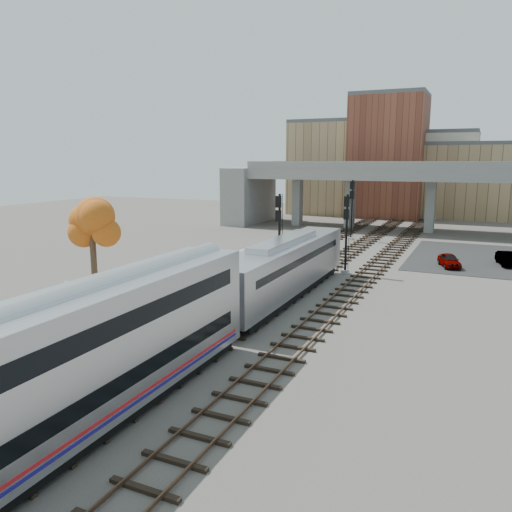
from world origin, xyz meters
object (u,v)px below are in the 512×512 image
Objects in this scene: locomotive at (284,267)px; signal_mast_near at (279,239)px; car_b at (507,259)px; signal_mast_mid at (346,235)px; signal_mast_far at (352,210)px; tree at (92,227)px; car_a at (449,260)px; coach at (11,394)px.

signal_mast_near is (-2.10, 4.23, 1.27)m from locomotive.
car_b is (14.94, 18.91, -1.61)m from locomotive.
signal_mast_near is 1.04× the size of signal_mast_mid.
signal_mast_far reaches higher than tree.
tree is at bearing -157.90° from locomotive.
locomotive is 5.27× the size of car_a.
signal_mast_near reaches higher than locomotive.
locomotive is 13.97m from tree.
signal_mast_mid reaches higher than coach.
signal_mast_mid is 18.89m from signal_mast_far.
signal_mast_far is (-2.10, 27.90, 1.40)m from locomotive.
tree reaches higher than locomotive.
car_b is at bearing 12.20° from car_a.
signal_mast_near is at bearing -90.00° from signal_mast_far.
coach is 44.17m from car_b.
signal_mast_mid is at bearing 86.43° from coach.
car_b is at bearing -27.82° from signal_mast_far.
car_a is 0.94× the size of car_b.
signal_mast_far reaches higher than car_b.
car_b is (4.86, 2.97, 0.02)m from car_a.
locomotive reaches higher than car_b.
signal_mast_far reaches higher than signal_mast_near.
car_b is (17.04, -8.99, -3.01)m from signal_mast_far.
signal_mast_near is 23.66m from signal_mast_far.
coach is 21.70m from tree.
signal_mast_far is at bearing 90.00° from signal_mast_near.
locomotive is at bearing 90.00° from coach.
signal_mast_mid reaches higher than car_a.
signal_mast_far is (-4.10, 18.44, 0.31)m from signal_mast_mid.
signal_mast_mid is 1.90× the size of car_a.
coach is (-0.00, -22.61, 0.52)m from locomotive.
signal_mast_near is at bearing 41.56° from tree.
tree is 1.79× the size of car_b.
signal_mast_mid reaches higher than tree.
signal_mast_far is 1.91× the size of car_b.
coach is at bearing -87.62° from signal_mast_far.
locomotive is 4.97× the size of car_b.
locomotive reaches higher than car_a.
car_b is at bearing 40.73° from signal_mast_near.
car_a is (22.76, 21.08, -4.43)m from tree.
coach is at bearing -85.53° from signal_mast_near.
locomotive is 2.68× the size of signal_mast_near.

